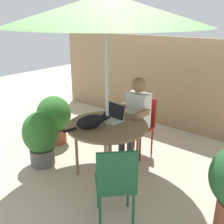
% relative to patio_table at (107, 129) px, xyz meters
% --- Properties ---
extents(ground_plane, '(14.00, 14.00, 0.00)m').
position_rel_patio_table_xyz_m(ground_plane, '(0.00, 0.00, -0.68)').
color(ground_plane, '#BCAD93').
extents(fence_back, '(5.85, 0.08, 1.74)m').
position_rel_patio_table_xyz_m(fence_back, '(0.00, 2.08, 0.19)').
color(fence_back, '#937756').
rests_on(fence_back, ground).
extents(patio_table, '(1.08, 1.08, 0.74)m').
position_rel_patio_table_xyz_m(patio_table, '(0.00, 0.00, 0.00)').
color(patio_table, brown).
rests_on(patio_table, ground).
extents(patio_umbrella, '(2.43, 2.43, 2.34)m').
position_rel_patio_table_xyz_m(patio_umbrella, '(0.00, 0.00, 1.48)').
color(patio_umbrella, '#B7B7BC').
rests_on(patio_umbrella, ground).
extents(chair_occupied, '(0.40, 0.40, 0.91)m').
position_rel_patio_table_xyz_m(chair_occupied, '(0.00, 0.81, -0.14)').
color(chair_occupied, maroon).
rests_on(chair_occupied, ground).
extents(chair_empty, '(0.57, 0.57, 0.91)m').
position_rel_patio_table_xyz_m(chair_empty, '(0.69, -0.68, -0.14)').
color(chair_empty, '#194C2D').
rests_on(chair_empty, ground).
extents(person_seated, '(0.48, 0.48, 1.25)m').
position_rel_patio_table_xyz_m(person_seated, '(0.00, 0.65, 0.03)').
color(person_seated, white).
rests_on(person_seated, ground).
extents(laptop, '(0.32, 0.27, 0.21)m').
position_rel_patio_table_xyz_m(laptop, '(-0.05, 0.19, 0.12)').
color(laptop, silver).
rests_on(laptop, patio_table).
extents(cat, '(0.31, 0.62, 0.17)m').
position_rel_patio_table_xyz_m(cat, '(-0.09, -0.19, 0.14)').
color(cat, black).
rests_on(cat, patio_table).
extents(potted_plant_near_fence, '(0.51, 0.51, 0.82)m').
position_rel_patio_table_xyz_m(potted_plant_near_fence, '(-0.90, -0.42, -0.23)').
color(potted_plant_near_fence, '#595654').
rests_on(potted_plant_near_fence, ground).
extents(potted_plant_corner, '(0.58, 0.58, 0.83)m').
position_rel_patio_table_xyz_m(potted_plant_corner, '(-1.35, 0.18, -0.22)').
color(potted_plant_corner, '#9E5138').
rests_on(potted_plant_corner, ground).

